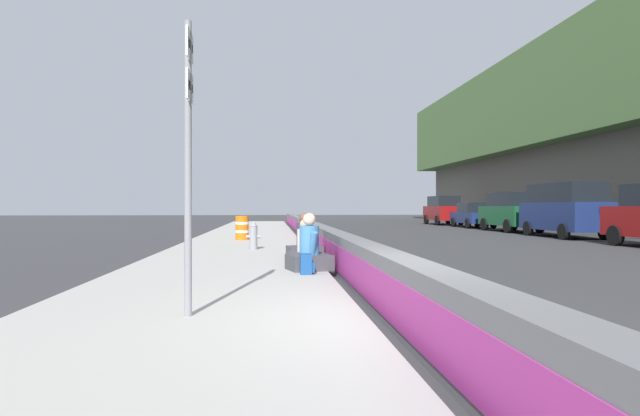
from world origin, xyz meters
The scene contains 14 objects.
ground_plane centered at (0.00, 0.00, 0.00)m, with size 160.00×160.00×0.00m, color #353538.
sidewalk_strip centered at (0.00, 2.65, 0.07)m, with size 80.00×4.40×0.14m, color #A8A59E.
jersey_barrier centered at (0.00, 0.00, 0.42)m, with size 76.00×0.45×0.85m.
route_sign_post centered at (0.43, 2.62, 2.21)m, with size 0.44×0.09×3.60m.
fire_hydrant centered at (10.07, 2.15, 0.59)m, with size 0.26×0.46×0.88m.
seated_person_foreground centered at (4.80, 0.81, 0.51)m, with size 0.93×1.02×1.20m.
seated_person_middle centered at (5.96, 0.83, 0.47)m, with size 0.76×0.85×1.04m.
seated_person_rear centered at (7.17, 0.76, 0.51)m, with size 0.84×0.94×1.18m.
backpack centered at (4.15, 0.92, 0.33)m, with size 0.32×0.28×0.40m.
construction_barrel centered at (14.66, 2.75, 0.62)m, with size 0.54×0.54×0.95m.
parked_car_fourth centered at (16.98, -12.17, 1.35)m, with size 5.14×2.19×2.56m.
parked_car_midline centered at (22.58, -12.28, 1.18)m, with size 4.80×2.07×2.28m.
parked_car_far centered at (28.23, -12.29, 0.86)m, with size 4.56×2.06×1.71m.
parked_car_farther centered at (33.83, -12.10, 1.18)m, with size 4.84×2.15×2.28m.
Camera 1 is at (-5.95, 1.63, 1.48)m, focal length 28.81 mm.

